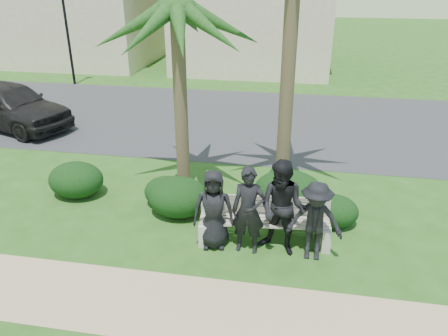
{
  "coord_description": "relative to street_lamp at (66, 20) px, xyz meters",
  "views": [
    {
      "loc": [
        1.69,
        -7.15,
        5.08
      ],
      "look_at": [
        0.24,
        1.0,
        1.27
      ],
      "focal_mm": 35.0,
      "sensor_mm": 36.0,
      "label": 1
    }
  ],
  "objects": [
    {
      "name": "hedge_e",
      "position": [
        11.59,
        -10.73,
        -2.6
      ],
      "size": [
        1.06,
        0.88,
        0.69
      ],
      "primitive_type": "ellipsoid",
      "color": "black",
      "rests_on": "ground"
    },
    {
      "name": "man_b",
      "position": [
        9.89,
        -12.0,
        -2.06
      ],
      "size": [
        0.66,
        0.44,
        1.77
      ],
      "primitive_type": "imported",
      "rotation": [
        0.0,
        0.0,
        -0.02
      ],
      "color": "black",
      "rests_on": "ground"
    },
    {
      "name": "footpath",
      "position": [
        9.0,
        -13.8,
        -2.94
      ],
      "size": [
        30.0,
        1.6,
        0.01
      ],
      "primitive_type": "cube",
      "color": "tan",
      "rests_on": "ground"
    },
    {
      "name": "park_bench",
      "position": [
        10.18,
        -11.65,
        -2.53
      ],
      "size": [
        2.64,
        0.83,
        0.9
      ],
      "rotation": [
        0.0,
        0.0,
        0.09
      ],
      "color": "#A89D8D",
      "rests_on": "ground"
    },
    {
      "name": "hedge_a",
      "position": [
        5.5,
        -10.44,
        -2.51
      ],
      "size": [
        1.33,
        1.1,
        0.87
      ],
      "primitive_type": "ellipsoid",
      "color": "black",
      "rests_on": "ground"
    },
    {
      "name": "hedge_c",
      "position": [
        8.19,
        -10.88,
        -2.5
      ],
      "size": [
        1.37,
        1.13,
        0.89
      ],
      "primitive_type": "ellipsoid",
      "color": "black",
      "rests_on": "ground"
    },
    {
      "name": "ground",
      "position": [
        9.0,
        -12.0,
        -2.94
      ],
      "size": [
        160.0,
        160.0,
        0.0
      ],
      "primitive_type": "plane",
      "color": "#274F16",
      "rests_on": "ground"
    },
    {
      "name": "hedge_b",
      "position": [
        7.83,
        -10.53,
        -2.59
      ],
      "size": [
        1.1,
        0.91,
        0.72
      ],
      "primitive_type": "ellipsoid",
      "color": "black",
      "rests_on": "ground"
    },
    {
      "name": "palm_left",
      "position": [
        7.94,
        -9.51,
        1.3
      ],
      "size": [
        3.0,
        3.0,
        5.2
      ],
      "color": "brown",
      "rests_on": "ground"
    },
    {
      "name": "car_a",
      "position": [
        0.93,
        -6.16,
        -2.15
      ],
      "size": [
        5.0,
        3.29,
        1.58
      ],
      "primitive_type": "imported",
      "rotation": [
        0.0,
        0.0,
        1.23
      ],
      "color": "black",
      "rests_on": "ground"
    },
    {
      "name": "street_lamp",
      "position": [
        0.0,
        0.0,
        0.0
      ],
      "size": [
        0.36,
        0.36,
        4.29
      ],
      "color": "black",
      "rests_on": "ground"
    },
    {
      "name": "hedge_d",
      "position": [
        10.6,
        -10.44,
        -2.42
      ],
      "size": [
        1.61,
        1.33,
        1.05
      ],
      "primitive_type": "ellipsoid",
      "color": "black",
      "rests_on": "ground"
    },
    {
      "name": "man_a",
      "position": [
        9.21,
        -11.96,
        -2.12
      ],
      "size": [
        0.88,
        0.65,
        1.64
      ],
      "primitive_type": "imported",
      "rotation": [
        0.0,
        0.0,
        0.17
      ],
      "color": "black",
      "rests_on": "ground"
    },
    {
      "name": "man_c",
      "position": [
        10.53,
        -11.93,
        -1.98
      ],
      "size": [
        1.12,
        0.99,
        1.92
      ],
      "primitive_type": "imported",
      "rotation": [
        0.0,
        0.0,
        -0.34
      ],
      "color": "black",
      "rests_on": "ground"
    },
    {
      "name": "man_d",
      "position": [
        11.14,
        -12.03,
        -2.14
      ],
      "size": [
        1.05,
        0.63,
        1.6
      ],
      "primitive_type": "imported",
      "rotation": [
        0.0,
        0.0,
        -0.04
      ],
      "color": "black",
      "rests_on": "ground"
    },
    {
      "name": "asphalt_street",
      "position": [
        9.0,
        -4.0,
        -2.94
      ],
      "size": [
        160.0,
        8.0,
        0.01
      ],
      "primitive_type": "cube",
      "color": "#2D2D30",
      "rests_on": "ground"
    }
  ]
}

